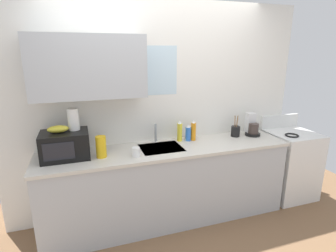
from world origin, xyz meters
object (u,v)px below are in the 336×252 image
Objects in this scene: stove_range at (289,164)px; paper_towel_roll at (73,119)px; banana_bunch at (58,129)px; dish_soap_bottle_blue at (188,133)px; microwave at (65,145)px; cereal_canister at (101,147)px; dish_soap_bottle_orange at (193,131)px; utensil_crock at (235,131)px; mug_white at (136,152)px; coffee_maker at (252,127)px; dish_soap_bottle_yellow at (180,131)px.

paper_towel_roll is at bearing 177.97° from stove_range.
banana_bunch reaches higher than dish_soap_bottle_blue.
microwave reaches higher than cereal_canister.
utensil_crock is (0.57, -0.03, -0.05)m from dish_soap_bottle_orange.
cereal_canister is at bearing 164.99° from mug_white.
paper_towel_roll reaches higher than dish_soap_bottle_orange.
mug_white is 0.35× the size of utensil_crock.
banana_bunch is at bearing -178.54° from coffee_maker.
dish_soap_bottle_orange is (1.49, 0.10, -0.19)m from banana_bunch.
coffee_maker is 2.95× the size of mug_white.
cereal_canister is (-1.90, -0.16, 0.01)m from coffee_maker.
coffee_maker is at bearing -2.86° from utensil_crock.
dish_soap_bottle_orange is (0.07, -0.00, 0.02)m from dish_soap_bottle_blue.
microwave is at bearing -175.67° from dish_soap_bottle_blue.
microwave is 2.28× the size of dish_soap_bottle_blue.
microwave is at bearing -175.96° from dish_soap_bottle_orange.
dish_soap_bottle_orange is at bearing 10.31° from cereal_canister.
banana_bunch is at bearing 165.33° from mug_white.
utensil_crock reaches higher than dish_soap_bottle_yellow.
dish_soap_bottle_blue reaches higher than stove_range.
utensil_crock is (0.73, -0.06, -0.05)m from dish_soap_bottle_yellow.
banana_bunch is at bearing -176.15° from dish_soap_bottle_orange.
banana_bunch is at bearing 165.62° from cereal_canister.
paper_towel_roll is 2.32× the size of mug_white.
microwave is 1.45m from dish_soap_bottle_orange.
banana_bunch is 1.51m from dish_soap_bottle_orange.
utensil_crock is (2.01, 0.07, -0.06)m from microwave.
utensil_crock is at bearing 0.59° from paper_towel_roll.
dish_soap_bottle_yellow is 1.00× the size of dish_soap_bottle_orange.
microwave is 0.36m from cereal_canister.
utensil_crock is at bearing -2.97° from dish_soap_bottle_blue.
cereal_canister reaches higher than stove_range.
dish_soap_bottle_yellow reaches higher than stove_range.
dish_soap_bottle_yellow is 0.92× the size of utensil_crock.
coffee_maker reaches higher than microwave.
coffee_maker is 0.80m from dish_soap_bottle_orange.
dish_soap_bottle_orange reaches higher than mug_white.
cereal_canister is at bearing -174.19° from utensil_crock.
utensil_crock reaches higher than stove_range.
utensil_crock is at bearing 171.83° from stove_range.
cereal_canister is 0.35m from mug_white.
dish_soap_bottle_yellow is (-0.96, 0.07, 0.01)m from coffee_maker.
banana_bunch is (-2.87, 0.05, 0.75)m from stove_range.
cereal_canister is 0.81× the size of utensil_crock.
stove_range is 4.91× the size of cereal_canister.
dish_soap_bottle_yellow is at bearing 166.14° from dish_soap_bottle_blue.
banana_bunch is 0.99× the size of dish_soap_bottle_blue.
utensil_crock reaches higher than microwave.
dish_soap_bottle_yellow is 2.63× the size of mug_white.
coffee_maker is at bearing 9.03° from mug_white.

